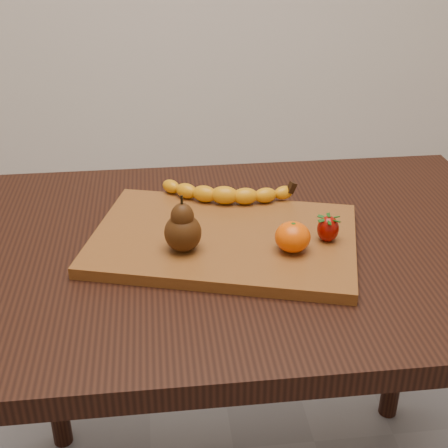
{
  "coord_description": "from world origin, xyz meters",
  "views": [
    {
      "loc": [
        -0.16,
        -0.94,
        1.31
      ],
      "look_at": [
        -0.05,
        -0.0,
        0.8
      ],
      "focal_mm": 50.0,
      "sensor_mm": 36.0,
      "label": 1
    }
  ],
  "objects": [
    {
      "name": "banana",
      "position": [
        -0.04,
        0.11,
        0.8
      ],
      "size": [
        0.23,
        0.11,
        0.03
      ],
      "primitive_type": null,
      "rotation": [
        0.0,
        0.0,
        -0.25
      ],
      "color": "orange",
      "rests_on": "cutting_board"
    },
    {
      "name": "pear",
      "position": [
        -0.12,
        -0.05,
        0.83
      ],
      "size": [
        0.06,
        0.06,
        0.1
      ],
      "primitive_type": null,
      "rotation": [
        0.0,
        0.0,
        -0.0
      ],
      "color": "#3F210A",
      "rests_on": "cutting_board"
    },
    {
      "name": "cutting_board",
      "position": [
        -0.05,
        -0.0,
        0.77
      ],
      "size": [
        0.51,
        0.41,
        0.02
      ],
      "primitive_type": "cube",
      "rotation": [
        0.0,
        0.0,
        -0.28
      ],
      "color": "brown",
      "rests_on": "table"
    },
    {
      "name": "strawberry",
      "position": [
        0.12,
        -0.04,
        0.8
      ],
      "size": [
        0.05,
        0.05,
        0.05
      ],
      "primitive_type": null,
      "rotation": [
        0.0,
        0.0,
        0.33
      ],
      "color": "#8A0A03",
      "rests_on": "cutting_board"
    },
    {
      "name": "table",
      "position": [
        0.0,
        0.0,
        0.66
      ],
      "size": [
        1.0,
        0.7,
        0.76
      ],
      "color": "black",
      "rests_on": "ground"
    },
    {
      "name": "mandarin",
      "position": [
        0.05,
        -0.07,
        0.8
      ],
      "size": [
        0.06,
        0.06,
        0.05
      ],
      "primitive_type": "ellipsoid",
      "rotation": [
        0.0,
        0.0,
        -0.09
      ],
      "color": "#F05302",
      "rests_on": "cutting_board"
    }
  ]
}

